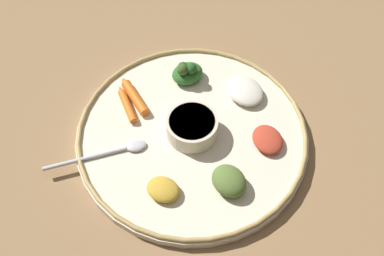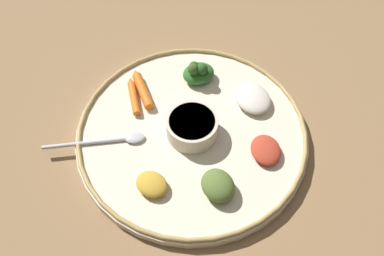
% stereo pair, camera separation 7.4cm
% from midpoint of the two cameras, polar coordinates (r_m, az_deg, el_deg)
% --- Properties ---
extents(ground_plane, '(2.40, 2.40, 0.00)m').
position_cam_midpoint_polar(ground_plane, '(0.81, 2.62, -1.49)').
color(ground_plane, olive).
extents(platter, '(0.40, 0.40, 0.02)m').
position_cam_midpoint_polar(platter, '(0.80, 2.64, -1.15)').
color(platter, beige).
rests_on(platter, ground_plane).
extents(platter_rim, '(0.40, 0.40, 0.01)m').
position_cam_midpoint_polar(platter_rim, '(0.79, 2.67, -0.68)').
color(platter_rim, tan).
rests_on(platter_rim, platter).
extents(center_bowl, '(0.09, 0.09, 0.04)m').
position_cam_midpoint_polar(center_bowl, '(0.78, 2.72, 0.02)').
color(center_bowl, beige).
rests_on(center_bowl, platter).
extents(spoon, '(0.09, 0.16, 0.01)m').
position_cam_midpoint_polar(spoon, '(0.78, -7.51, -1.71)').
color(spoon, silver).
rests_on(spoon, platter).
extents(greens_pile, '(0.06, 0.07, 0.05)m').
position_cam_midpoint_polar(greens_pile, '(0.85, 3.25, 6.80)').
color(greens_pile, '#2D6628').
rests_on(greens_pile, platter).
extents(carrot_near_spoon, '(0.10, 0.03, 0.02)m').
position_cam_midpoint_polar(carrot_near_spoon, '(0.84, -3.75, 4.77)').
color(carrot_near_spoon, orange).
rests_on(carrot_near_spoon, platter).
extents(carrot_outer, '(0.09, 0.04, 0.01)m').
position_cam_midpoint_polar(carrot_outer, '(0.83, -4.78, 3.86)').
color(carrot_outer, orange).
rests_on(carrot_outer, platter).
extents(mound_lentil_yellow, '(0.07, 0.06, 0.02)m').
position_cam_midpoint_polar(mound_lentil_yellow, '(0.73, -2.13, -7.21)').
color(mound_lentil_yellow, gold).
rests_on(mound_lentil_yellow, platter).
extents(mound_collards, '(0.06, 0.06, 0.03)m').
position_cam_midpoint_polar(mound_collards, '(0.72, 6.18, -7.32)').
color(mound_collards, '#567033').
rests_on(mound_collards, platter).
extents(mound_rice_white, '(0.08, 0.07, 0.02)m').
position_cam_midpoint_polar(mound_rice_white, '(0.84, 9.98, 3.61)').
color(mound_rice_white, silver).
rests_on(mound_rice_white, platter).
extents(mound_berbere_red, '(0.07, 0.07, 0.02)m').
position_cam_midpoint_polar(mound_berbere_red, '(0.78, 11.86, -2.88)').
color(mound_berbere_red, '#B73D28').
rests_on(mound_berbere_red, platter).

